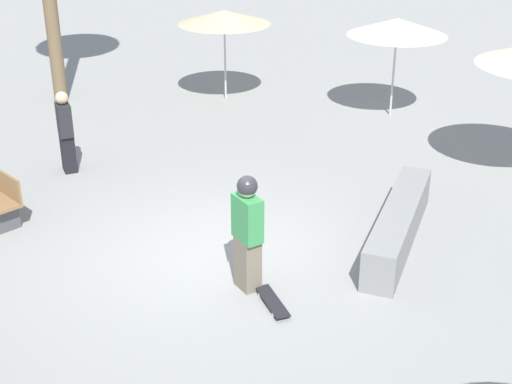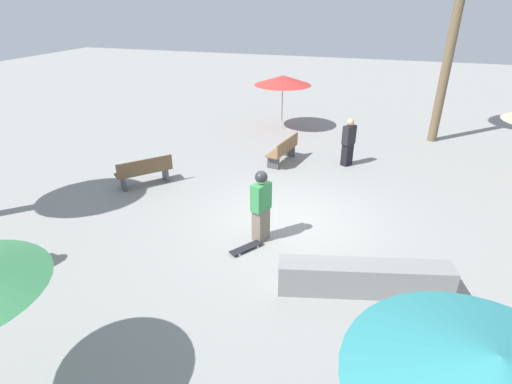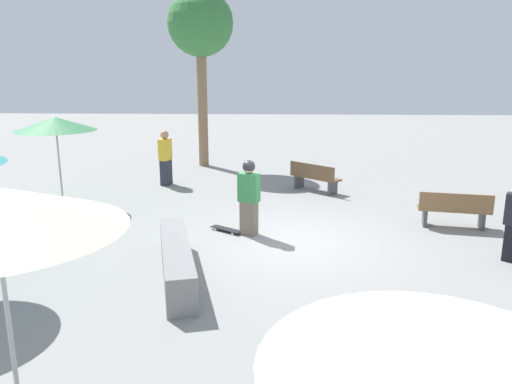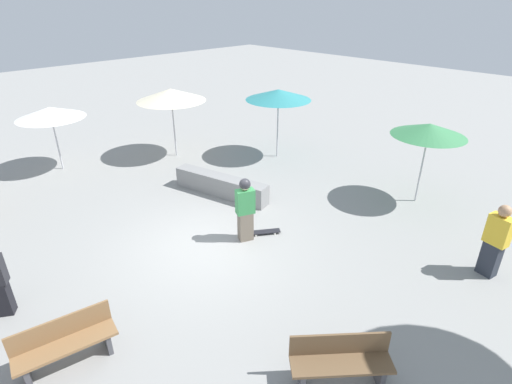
# 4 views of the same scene
# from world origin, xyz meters

# --- Properties ---
(ground_plane) EXTENTS (60.00, 60.00, 0.00)m
(ground_plane) POSITION_xyz_m (0.00, 0.00, 0.00)
(ground_plane) COLOR gray
(skater_main) EXTENTS (0.51, 0.40, 1.68)m
(skater_main) POSITION_xyz_m (0.94, -0.49, 0.90)
(skater_main) COLOR #726656
(skater_main) RESTS_ON ground_plane
(skateboard) EXTENTS (0.77, 0.62, 0.07)m
(skateboard) POSITION_xyz_m (1.46, -0.66, 0.06)
(skateboard) COLOR black
(skateboard) RESTS_ON ground_plane
(concrete_ledge) EXTENTS (1.24, 3.18, 0.62)m
(concrete_ledge) POSITION_xyz_m (2.09, 1.86, 0.31)
(concrete_ledge) COLOR gray
(concrete_ledge) RESTS_ON ground_plane
(bench_near) EXTENTS (1.65, 0.72, 0.85)m
(bench_near) POSITION_xyz_m (-3.75, -1.16, 0.43)
(bench_near) COLOR #47474C
(bench_near) RESTS_ON ground_plane
(bench_far) EXTENTS (1.50, 1.38, 0.85)m
(bench_far) POSITION_xyz_m (-0.80, -4.54, 0.43)
(bench_far) COLOR #47474C
(bench_far) RESTS_ON ground_plane
(shade_umbrella_white) EXTENTS (2.21, 2.21, 2.21)m
(shade_umbrella_white) POSITION_xyz_m (-0.63, 7.35, 2.02)
(shade_umbrella_white) COLOR #B7B7BC
(shade_umbrella_white) RESTS_ON ground_plane
(shade_umbrella_green) EXTENTS (2.04, 2.04, 2.39)m
(shade_umbrella_green) POSITION_xyz_m (6.00, -2.52, 2.21)
(shade_umbrella_green) COLOR #B7B7BC
(shade_umbrella_green) RESTS_ON ground_plane
(palm_tree_far_back) EXTENTS (2.35, 2.35, 6.32)m
(palm_tree_far_back) POSITION_xyz_m (3.09, -8.48, 5.02)
(palm_tree_far_back) COLOR #896B4C
(palm_tree_far_back) RESTS_ON ground_plane
(bystander_far) EXTENTS (0.36, 0.52, 1.72)m
(bystander_far) POSITION_xyz_m (3.82, -5.23, 0.86)
(bystander_far) COLOR #282D38
(bystander_far) RESTS_ON ground_plane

